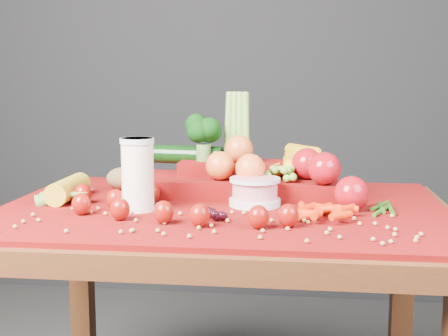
# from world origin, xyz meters

# --- Properties ---
(table) EXTENTS (1.10, 0.80, 0.75)m
(table) POSITION_xyz_m (0.00, 0.00, 0.66)
(table) COLOR #3D210D
(table) RESTS_ON ground
(red_cloth) EXTENTS (1.05, 0.75, 0.01)m
(red_cloth) POSITION_xyz_m (0.00, 0.00, 0.76)
(red_cloth) COLOR #670C03
(red_cloth) RESTS_ON table
(milk_glass) EXTENTS (0.08, 0.08, 0.17)m
(milk_glass) POSITION_xyz_m (-0.19, -0.08, 0.85)
(milk_glass) COLOR white
(milk_glass) RESTS_ON red_cloth
(yogurt_bowl) EXTENTS (0.12, 0.12, 0.07)m
(yogurt_bowl) POSITION_xyz_m (0.08, 0.01, 0.80)
(yogurt_bowl) COLOR silver
(yogurt_bowl) RESTS_ON red_cloth
(strawberry_scatter) EXTENTS (0.54, 0.28, 0.05)m
(strawberry_scatter) POSITION_xyz_m (-0.12, -0.14, 0.79)
(strawberry_scatter) COLOR maroon
(strawberry_scatter) RESTS_ON red_cloth
(dark_grape_cluster) EXTENTS (0.06, 0.05, 0.03)m
(dark_grape_cluster) POSITION_xyz_m (-0.00, -0.15, 0.78)
(dark_grape_cluster) COLOR black
(dark_grape_cluster) RESTS_ON red_cloth
(soybean_scatter) EXTENTS (0.84, 0.24, 0.01)m
(soybean_scatter) POSITION_xyz_m (0.00, -0.20, 0.77)
(soybean_scatter) COLOR #A58647
(soybean_scatter) RESTS_ON red_cloth
(corn_ear) EXTENTS (0.18, 0.23, 0.06)m
(corn_ear) POSITION_xyz_m (-0.38, -0.01, 0.78)
(corn_ear) COLOR gold
(corn_ear) RESTS_ON red_cloth
(potato) EXTENTS (0.09, 0.07, 0.06)m
(potato) POSITION_xyz_m (-0.30, 0.18, 0.79)
(potato) COLOR brown
(potato) RESTS_ON red_cloth
(baby_carrot_pile) EXTENTS (0.17, 0.17, 0.03)m
(baby_carrot_pile) POSITION_xyz_m (0.24, -0.11, 0.78)
(baby_carrot_pile) COLOR red
(baby_carrot_pile) RESTS_ON red_cloth
(green_bean_pile) EXTENTS (0.14, 0.12, 0.01)m
(green_bean_pile) POSITION_xyz_m (0.38, -0.01, 0.77)
(green_bean_pile) COLOR #245212
(green_bean_pile) RESTS_ON red_cloth
(produce_mound) EXTENTS (0.59, 0.36, 0.27)m
(produce_mound) POSITION_xyz_m (0.05, 0.15, 0.82)
(produce_mound) COLOR #670C03
(produce_mound) RESTS_ON red_cloth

